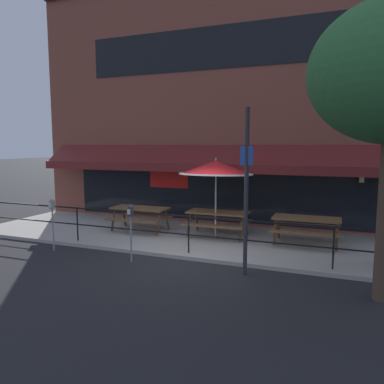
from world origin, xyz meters
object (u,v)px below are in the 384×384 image
picnic_table_left (140,212)px  patio_umbrella_centre (216,168)px  parking_meter_far (131,216)px  picnic_table_right (306,223)px  picnic_table_centre (218,217)px  street_sign_pole (246,190)px  parking_meter_near (52,209)px

picnic_table_left → patio_umbrella_centre: bearing=-1.1°
patio_umbrella_centre → parking_meter_far: bearing=-116.6°
picnic_table_right → parking_meter_far: 4.81m
picnic_table_centre → street_sign_pole: (1.47, -2.67, 1.17)m
picnic_table_left → parking_meter_far: parking_meter_far is taller
picnic_table_right → parking_meter_near: (-6.32, -2.74, 0.44)m
picnic_table_right → street_sign_pole: size_ratio=0.50×
parking_meter_near → street_sign_pole: (5.24, 0.07, 0.72)m
parking_meter_far → picnic_table_right: bearing=36.4°
patio_umbrella_centre → street_sign_pole: (1.47, -2.44, -0.31)m
picnic_table_centre → parking_meter_far: bearing=-114.8°
picnic_table_centre → street_sign_pole: size_ratio=0.50×
parking_meter_far → parking_meter_near: bearing=177.6°
picnic_table_right → street_sign_pole: street_sign_pole is taller
picnic_table_centre → patio_umbrella_centre: 1.49m
picnic_table_right → patio_umbrella_centre: (-2.55, -0.23, 1.47)m
patio_umbrella_centre → parking_meter_far: 3.10m
patio_umbrella_centre → street_sign_pole: bearing=-59.0°
picnic_table_centre → patio_umbrella_centre: patio_umbrella_centre is taller
picnic_table_left → picnic_table_centre: size_ratio=1.00×
picnic_table_centre → parking_meter_near: parking_meter_near is taller
picnic_table_left → parking_meter_near: (-1.23, -2.56, 0.44)m
parking_meter_near → parking_meter_far: 2.47m
picnic_table_centre → parking_meter_near: bearing=-144.0°
street_sign_pole → parking_meter_near: bearing=-179.3°
picnic_table_centre → picnic_table_right: same height
parking_meter_near → parking_meter_far: (2.46, -0.10, 0.00)m
patio_umbrella_centre → parking_meter_near: size_ratio=1.67×
picnic_table_left → street_sign_pole: 4.87m
parking_meter_far → picnic_table_centre: bearing=65.2°
parking_meter_near → picnic_table_centre: bearing=36.0°
picnic_table_right → picnic_table_centre: bearing=-180.0°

